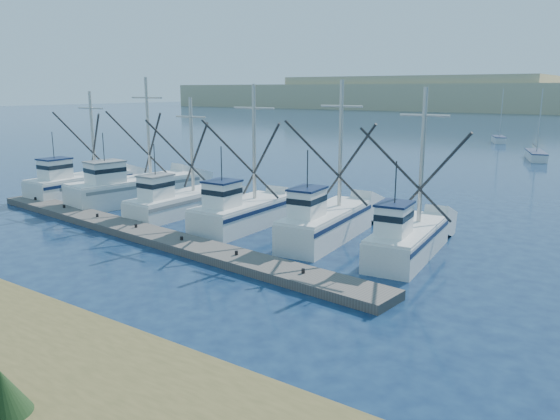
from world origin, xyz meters
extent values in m
plane|color=#0D1D3D|center=(0.00, 0.00, 0.00)|extent=(500.00, 500.00, 0.00)
cube|color=#57534E|center=(-7.50, 5.64, 0.20)|extent=(30.58, 5.01, 0.41)
cube|color=silver|center=(-20.86, 10.95, 0.76)|extent=(2.69, 8.02, 1.52)
cube|color=white|center=(-20.86, 8.90, 2.27)|extent=(1.54, 1.96, 1.50)
cylinder|color=#B7B2A8|center=(-20.86, 12.32, 4.70)|extent=(0.22, 0.22, 6.36)
cube|color=silver|center=(-15.55, 11.63, 0.84)|extent=(4.28, 9.68, 1.67)
cube|color=white|center=(-15.55, 9.23, 2.42)|extent=(1.98, 2.51, 1.50)
cylinder|color=#B7B2A8|center=(-15.55, 13.22, 5.27)|extent=(0.22, 0.22, 7.20)
cube|color=silver|center=(-10.13, 10.78, 0.64)|extent=(2.58, 7.72, 1.27)
cube|color=white|center=(-10.13, 8.82, 2.02)|extent=(1.43, 1.90, 1.50)
cylinder|color=#B7B2A8|center=(-10.13, 12.09, 4.39)|extent=(0.22, 0.22, 6.24)
cube|color=silver|center=(-4.58, 10.43, 0.73)|extent=(2.89, 7.04, 1.46)
cube|color=white|center=(-4.58, 8.65, 2.21)|extent=(1.60, 1.75, 1.50)
cylinder|color=#B7B2A8|center=(-4.58, 11.62, 4.89)|extent=(0.22, 0.22, 6.86)
cube|color=silver|center=(0.90, 10.89, 0.79)|extent=(3.08, 8.06, 1.59)
cube|color=white|center=(0.90, 8.87, 2.34)|extent=(1.51, 2.04, 1.50)
cylinder|color=#B7B2A8|center=(0.90, 12.23, 5.05)|extent=(0.22, 0.22, 6.94)
cube|color=silver|center=(5.65, 10.62, 0.70)|extent=(3.03, 7.54, 1.40)
cube|color=white|center=(5.65, 8.74, 2.15)|extent=(1.49, 1.92, 1.50)
cylinder|color=#B7B2A8|center=(5.65, 11.87, 4.77)|extent=(0.22, 0.22, 6.73)
cube|color=silver|center=(3.31, 54.84, 0.45)|extent=(3.62, 6.87, 0.90)
cylinder|color=#B7B2A8|center=(3.31, 55.14, 4.50)|extent=(0.12, 0.12, 7.20)
cube|color=silver|center=(-5.43, 73.88, 0.45)|extent=(3.15, 4.98, 0.90)
cylinder|color=#B7B2A8|center=(-5.43, 74.18, 4.50)|extent=(0.12, 0.12, 7.20)
camera|label=1|loc=(15.25, -13.98, 8.02)|focal=35.00mm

